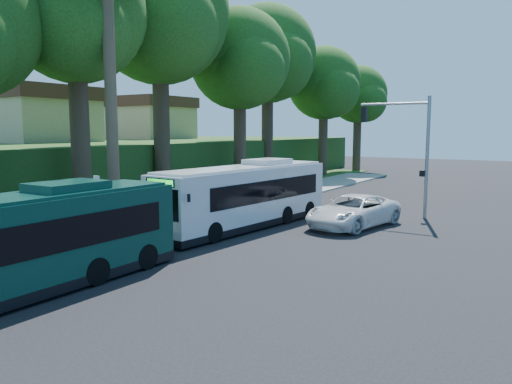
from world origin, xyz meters
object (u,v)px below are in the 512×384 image
Objects in this scene: bus_shelter at (107,198)px; teal_bus at (20,243)px; pickup at (353,211)px; white_bus at (247,195)px.

teal_bus reaches higher than bus_shelter.
bus_shelter is 0.28× the size of teal_bus.
pickup is at bearing 74.50° from teal_bus.
pickup is at bearing 38.10° from white_bus.
white_bus reaches higher than bus_shelter.
white_bus is 1.04× the size of teal_bus.
bus_shelter is 12.60m from pickup.
bus_shelter is at bearing -125.73° from white_bus.
teal_bus is at bearing -84.35° from white_bus.
bus_shelter is 0.27× the size of white_bus.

